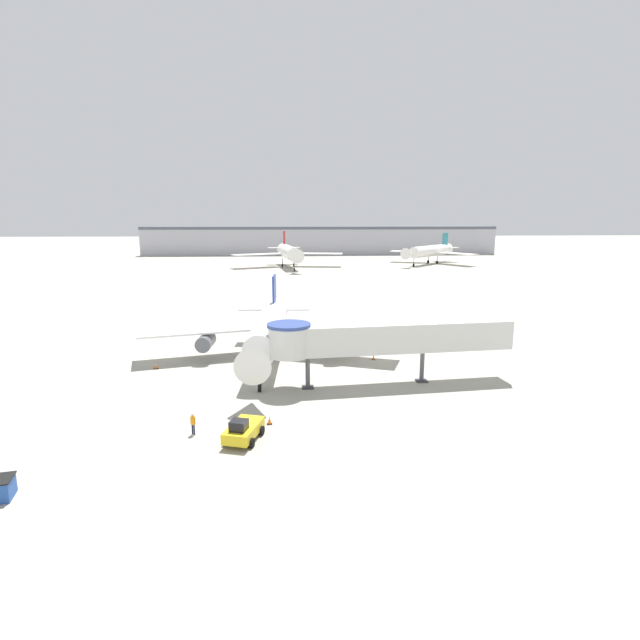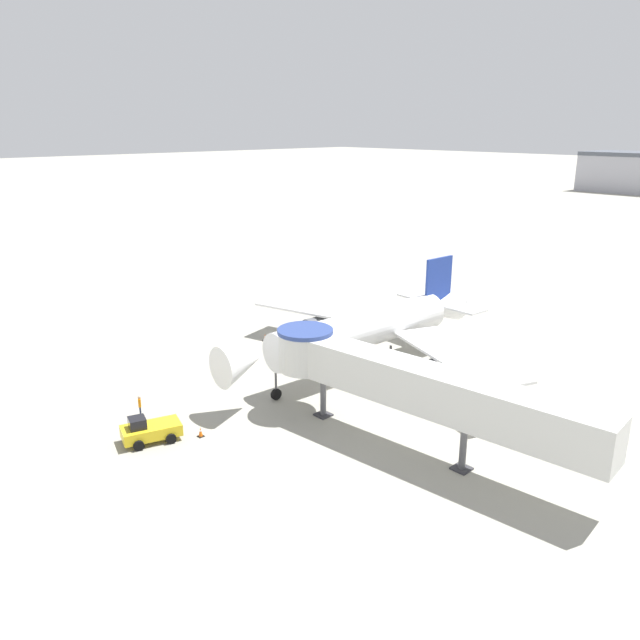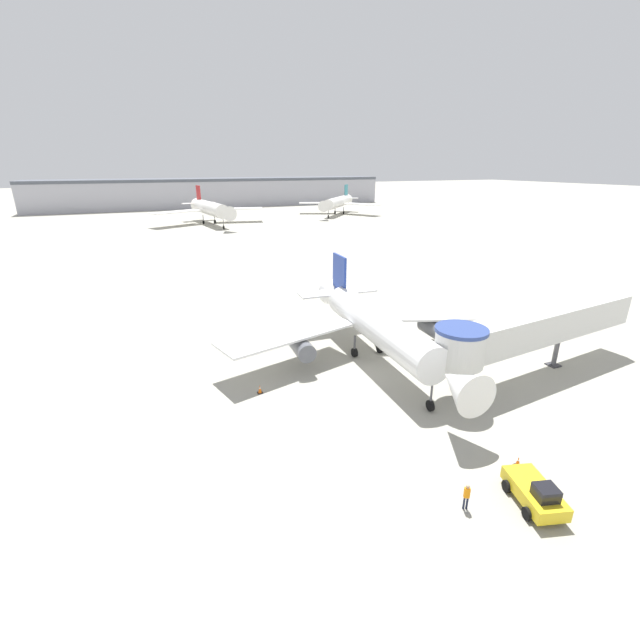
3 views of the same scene
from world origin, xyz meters
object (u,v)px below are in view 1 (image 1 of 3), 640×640
Objects in this scene: jet_bridge at (377,338)px; pushback_tug_yellow at (243,430)px; main_airplane at (268,330)px; traffic_cone_port_wing at (156,366)px; traffic_cone_near_nose at (269,420)px; ground_crew_marshaller at (193,423)px; traffic_cone_starboard_wing at (373,357)px; background_jet_red_tail at (289,252)px; background_jet_teal_tail at (430,251)px.

pushback_tug_yellow is at bearing -140.65° from jet_bridge.
traffic_cone_port_wing is at bearing -168.72° from main_airplane.
ground_crew_marshaller is at bearing -164.62° from traffic_cone_near_nose.
pushback_tug_yellow reaches higher than traffic_cone_port_wing.
ground_crew_marshaller is (-16.99, -19.09, 0.64)m from traffic_cone_starboard_wing.
background_jet_red_tail reaches higher than traffic_cone_near_nose.
background_jet_teal_tail reaches higher than traffic_cone_near_nose.
pushback_tug_yellow is 6.11× the size of traffic_cone_near_nose.
traffic_cone_port_wing is at bearing -38.01° from ground_crew_marshaller.
background_jet_teal_tail is 50.63m from background_jet_red_tail.
background_jet_red_tail is (-49.68, -9.78, 0.41)m from background_jet_teal_tail.
background_jet_red_tail is at bearing -127.62° from background_jet_teal_tail.
main_airplane is 43.70× the size of traffic_cone_near_nose.
main_airplane is 0.82× the size of background_jet_red_tail.
traffic_cone_near_nose reaches higher than traffic_cone_starboard_wing.
traffic_cone_starboard_wing is at bearing 73.75° from pushback_tug_yellow.
background_jet_teal_tail is 0.79× the size of background_jet_red_tail.
traffic_cone_near_nose is at bearing -143.71° from jet_bridge.
main_airplane is 13.52m from jet_bridge.
background_jet_red_tail is (3.08, 108.99, 1.32)m from main_airplane.
main_airplane reaches higher than traffic_cone_port_wing.
background_jet_red_tail is at bearing 82.19° from traffic_cone_port_wing.
traffic_cone_port_wing is at bearing -175.44° from traffic_cone_starboard_wing.
jet_bridge reaches higher than traffic_cone_port_wing.
background_jet_red_tail reaches higher than background_jet_teal_tail.
traffic_cone_near_nose is (0.59, -17.33, -3.40)m from main_airplane.
main_airplane is 20.41m from pushback_tug_yellow.
jet_bridge is at bearing -98.59° from traffic_cone_starboard_wing.
background_jet_teal_tail reaches higher than pushback_tug_yellow.
main_airplane is 18.34× the size of ground_crew_marshaller.
traffic_cone_starboard_wing is (13.16, 20.38, -0.50)m from pushback_tug_yellow.
background_jet_red_tail reaches higher than main_airplane.
background_jet_red_tail is (2.49, 126.32, 4.72)m from traffic_cone_near_nose.
pushback_tug_yellow is (-11.88, -11.90, -3.85)m from jet_bridge.
traffic_cone_port_wing is at bearing 158.22° from jet_bridge.
background_jet_red_tail is at bearing 91.65° from main_airplane.
pushback_tug_yellow is at bearing -122.86° from traffic_cone_starboard_wing.
pushback_tug_yellow is 0.12× the size of background_jet_red_tail.
pushback_tug_yellow is (-1.22, -20.16, -2.92)m from main_airplane.
jet_bridge is 5.64× the size of pushback_tug_yellow.
ground_crew_marshaller is (-3.82, 1.28, 0.14)m from pushback_tug_yellow.
jet_bridge is at bearing -34.51° from main_airplane.
ground_crew_marshaller is 0.06× the size of background_jet_teal_tail.
main_airplane is 12.42m from traffic_cone_starboard_wing.
pushback_tug_yellow is 0.15× the size of background_jet_teal_tail.
jet_bridge is 36.14× the size of traffic_cone_starboard_wing.
ground_crew_marshaller is 128.19m from background_jet_red_tail.
background_jet_teal_tail is at bearing 71.00° from traffic_cone_starboard_wing.
traffic_cone_near_nose is at bearing -50.94° from traffic_cone_port_wing.
pushback_tug_yellow is 2.57× the size of ground_crew_marshaller.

